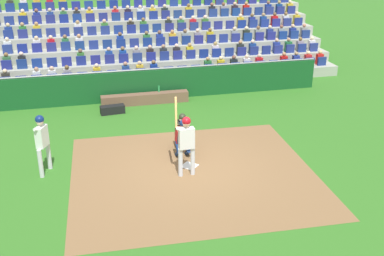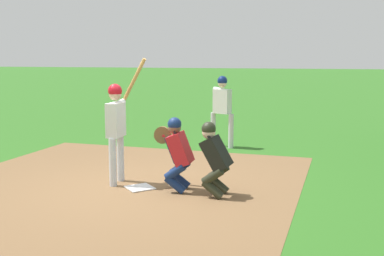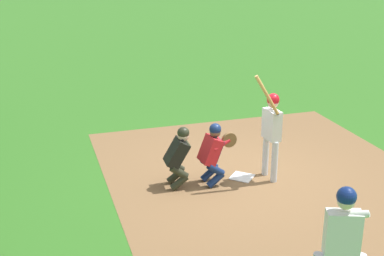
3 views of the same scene
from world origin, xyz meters
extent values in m
plane|color=#306C21|center=(0.00, 0.00, 0.00)|extent=(160.00, 160.00, 0.00)
cube|color=brown|center=(0.00, 0.50, 0.00)|extent=(7.33, 6.77, 0.01)
cube|color=white|center=(0.00, 0.00, 0.02)|extent=(0.62, 0.62, 0.02)
cylinder|color=silver|center=(0.02, 0.52, 0.43)|extent=(0.13, 0.13, 0.87)
cylinder|color=silver|center=(0.39, 0.53, 0.43)|extent=(0.13, 0.13, 0.87)
cube|color=silver|center=(0.20, 0.52, 1.18)|extent=(0.45, 0.23, 0.62)
sphere|color=#D7AB8A|center=(0.20, 0.52, 1.64)|extent=(0.22, 0.22, 0.22)
sphere|color=red|center=(0.20, 0.52, 1.70)|extent=(0.25, 0.25, 0.25)
cylinder|color=silver|center=(0.26, 0.50, 1.47)|extent=(0.48, 0.13, 0.14)
cylinder|color=silver|center=(0.44, 0.50, 1.47)|extent=(0.17, 0.14, 0.13)
cylinder|color=tan|center=(0.44, 0.25, 1.88)|extent=(0.16, 0.52, 0.80)
sphere|color=black|center=(0.49, 0.48, 1.50)|extent=(0.06, 0.06, 0.06)
cylinder|color=navy|center=(-0.12, -0.69, 0.15)|extent=(0.15, 0.39, 0.34)
cylinder|color=navy|center=(-0.12, -0.69, 0.37)|extent=(0.15, 0.39, 0.33)
cylinder|color=navy|center=(0.20, -0.68, 0.15)|extent=(0.15, 0.39, 0.34)
cylinder|color=navy|center=(0.20, -0.68, 0.37)|extent=(0.15, 0.39, 0.33)
cube|color=red|center=(0.05, -0.74, 0.74)|extent=(0.43, 0.44, 0.60)
cube|color=navy|center=(0.04, -0.61, 0.74)|extent=(0.39, 0.23, 0.45)
sphere|color=brown|center=(0.04, -0.64, 1.10)|extent=(0.22, 0.22, 0.22)
cube|color=black|center=(0.04, -0.64, 1.10)|extent=(0.20, 0.12, 0.20)
sphere|color=navy|center=(0.04, -0.64, 1.16)|extent=(0.24, 0.24, 0.24)
cylinder|color=brown|center=(0.15, -0.38, 0.95)|extent=(0.08, 0.30, 0.30)
cylinder|color=red|center=(0.19, -0.56, 0.88)|extent=(0.17, 0.40, 0.22)
cylinder|color=#282C1D|center=(-0.24, -1.37, 0.15)|extent=(0.18, 0.40, 0.34)
cylinder|color=#282C1D|center=(-0.24, -1.37, 0.37)|extent=(0.18, 0.39, 0.33)
cylinder|color=#282C1D|center=(0.08, -1.40, 0.15)|extent=(0.18, 0.40, 0.34)
cylinder|color=#282C1D|center=(0.08, -1.40, 0.37)|extent=(0.18, 0.39, 0.33)
cube|color=black|center=(-0.08, -1.40, 0.72)|extent=(0.46, 0.52, 0.60)
cube|color=#282C1D|center=(-0.07, -1.29, 0.72)|extent=(0.40, 0.31, 0.42)
sphere|color=beige|center=(-0.07, -1.26, 1.07)|extent=(0.22, 0.22, 0.22)
cube|color=black|center=(-0.07, -1.26, 1.07)|extent=(0.21, 0.15, 0.19)
sphere|color=#282C1D|center=(-0.07, -1.26, 1.13)|extent=(0.24, 0.24, 0.24)
cube|color=silver|center=(4.21, -0.60, 1.17)|extent=(0.37, 0.49, 0.61)
sphere|color=beige|center=(4.21, -0.60, 1.63)|extent=(0.22, 0.22, 0.22)
sphere|color=navy|center=(4.21, -0.60, 1.69)|extent=(0.25, 0.25, 0.25)
cylinder|color=silver|center=(4.25, -0.56, 1.46)|extent=(0.30, 0.45, 0.14)
cylinder|color=silver|center=(4.32, -0.40, 1.46)|extent=(0.17, 0.17, 0.13)
camera|label=1|loc=(2.94, 12.47, 6.55)|focal=44.18mm
camera|label=2|loc=(-7.68, -3.05, 2.32)|focal=44.95mm
camera|label=3|loc=(9.01, -4.35, 4.65)|focal=49.17mm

